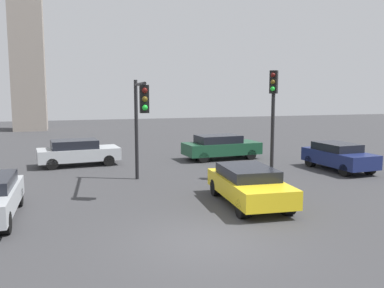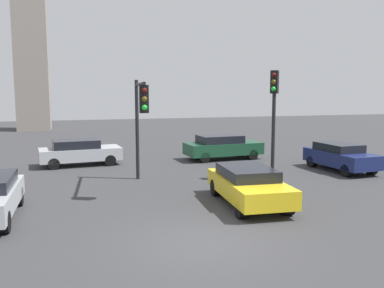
{
  "view_description": "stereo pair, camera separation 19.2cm",
  "coord_description": "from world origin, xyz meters",
  "px_view_note": "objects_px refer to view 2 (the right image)",
  "views": [
    {
      "loc": [
        -3.45,
        -10.17,
        4.05
      ],
      "look_at": [
        1.22,
        5.19,
        1.96
      ],
      "focal_mm": 38.86,
      "sensor_mm": 36.0,
      "label": 1
    },
    {
      "loc": [
        -3.26,
        -10.23,
        4.05
      ],
      "look_at": [
        1.22,
        5.19,
        1.96
      ],
      "focal_mm": 38.86,
      "sensor_mm": 36.0,
      "label": 2
    }
  ],
  "objects_px": {
    "traffic_light_0": "(274,104)",
    "traffic_light_2": "(140,110)",
    "car_2": "(79,152)",
    "car_4": "(340,156)",
    "car_3": "(222,146)",
    "car_5": "(248,184)"
  },
  "relations": [
    {
      "from": "car_5",
      "to": "traffic_light_0",
      "type": "bearing_deg",
      "value": 144.88
    },
    {
      "from": "car_2",
      "to": "traffic_light_0",
      "type": "bearing_deg",
      "value": -43.55
    },
    {
      "from": "car_2",
      "to": "car_4",
      "type": "distance_m",
      "value": 13.66
    },
    {
      "from": "traffic_light_2",
      "to": "car_2",
      "type": "bearing_deg",
      "value": -155.24
    },
    {
      "from": "car_3",
      "to": "car_4",
      "type": "relative_size",
      "value": 1.13
    },
    {
      "from": "car_4",
      "to": "traffic_light_2",
      "type": "bearing_deg",
      "value": -87.4
    },
    {
      "from": "traffic_light_2",
      "to": "car_2",
      "type": "height_order",
      "value": "traffic_light_2"
    },
    {
      "from": "traffic_light_0",
      "to": "car_4",
      "type": "bearing_deg",
      "value": 144.79
    },
    {
      "from": "traffic_light_2",
      "to": "car_5",
      "type": "bearing_deg",
      "value": 49.75
    },
    {
      "from": "traffic_light_2",
      "to": "car_2",
      "type": "xyz_separation_m",
      "value": [
        -2.32,
        6.39,
        -2.54
      ]
    },
    {
      "from": "traffic_light_0",
      "to": "car_2",
      "type": "relative_size",
      "value": 1.11
    },
    {
      "from": "traffic_light_0",
      "to": "traffic_light_2",
      "type": "distance_m",
      "value": 5.91
    },
    {
      "from": "traffic_light_0",
      "to": "car_5",
      "type": "relative_size",
      "value": 1.1
    },
    {
      "from": "car_3",
      "to": "traffic_light_2",
      "type": "bearing_deg",
      "value": -137.76
    },
    {
      "from": "traffic_light_2",
      "to": "car_5",
      "type": "distance_m",
      "value": 5.32
    },
    {
      "from": "traffic_light_0",
      "to": "car_4",
      "type": "distance_m",
      "value": 5.28
    },
    {
      "from": "car_2",
      "to": "car_3",
      "type": "height_order",
      "value": "car_3"
    },
    {
      "from": "traffic_light_0",
      "to": "car_3",
      "type": "xyz_separation_m",
      "value": [
        -0.11,
        6.13,
        -2.67
      ]
    },
    {
      "from": "car_2",
      "to": "car_5",
      "type": "relative_size",
      "value": 0.99
    },
    {
      "from": "traffic_light_0",
      "to": "traffic_light_2",
      "type": "height_order",
      "value": "traffic_light_0"
    },
    {
      "from": "car_2",
      "to": "car_3",
      "type": "xyz_separation_m",
      "value": [
        8.13,
        -0.29,
        0.02
      ]
    },
    {
      "from": "car_4",
      "to": "car_5",
      "type": "distance_m",
      "value": 8.29
    }
  ]
}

